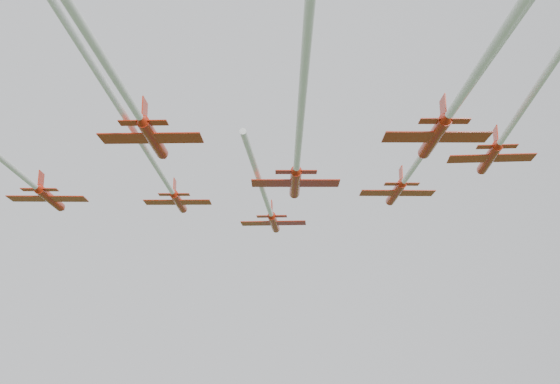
{
  "coord_description": "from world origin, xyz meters",
  "views": [
    {
      "loc": [
        -4.04,
        -77.88,
        38.7
      ],
      "look_at": [
        -5.79,
        2.06,
        59.84
      ],
      "focal_mm": 45.0,
      "sensor_mm": 36.0,
      "label": 1
    }
  ],
  "objects_px": {
    "jet_lead": "(269,208)",
    "jet_row3_right": "(529,100)",
    "jet_row2_left": "(157,167)",
    "jet_row3_mid": "(297,158)",
    "jet_row3_left": "(10,165)",
    "jet_row4_left": "(95,45)",
    "jet_row2_right": "(427,149)",
    "jet_row4_right": "(496,43)"
  },
  "relations": [
    {
      "from": "jet_lead",
      "to": "jet_row4_right",
      "type": "height_order",
      "value": "jet_lead"
    },
    {
      "from": "jet_lead",
      "to": "jet_row2_right",
      "type": "distance_m",
      "value": 29.32
    },
    {
      "from": "jet_row4_right",
      "to": "jet_row4_left",
      "type": "bearing_deg",
      "value": 174.71
    },
    {
      "from": "jet_lead",
      "to": "jet_row3_right",
      "type": "distance_m",
      "value": 43.29
    },
    {
      "from": "jet_row3_left",
      "to": "jet_row4_right",
      "type": "height_order",
      "value": "jet_row4_right"
    },
    {
      "from": "jet_row3_mid",
      "to": "jet_row4_left",
      "type": "relative_size",
      "value": 0.68
    },
    {
      "from": "jet_row3_left",
      "to": "jet_row3_right",
      "type": "relative_size",
      "value": 0.84
    },
    {
      "from": "jet_row2_left",
      "to": "jet_row3_right",
      "type": "xyz_separation_m",
      "value": [
        34.67,
        -16.23,
        0.85
      ]
    },
    {
      "from": "jet_row4_left",
      "to": "jet_row3_mid",
      "type": "bearing_deg",
      "value": 62.09
    },
    {
      "from": "jet_row2_left",
      "to": "jet_row3_right",
      "type": "height_order",
      "value": "jet_row3_right"
    },
    {
      "from": "jet_row3_right",
      "to": "jet_row4_left",
      "type": "bearing_deg",
      "value": -153.17
    },
    {
      "from": "jet_row2_right",
      "to": "jet_row3_left",
      "type": "xyz_separation_m",
      "value": [
        -40.41,
        -5.65,
        -3.24
      ]
    },
    {
      "from": "jet_lead",
      "to": "jet_row2_left",
      "type": "distance_m",
      "value": 23.18
    },
    {
      "from": "jet_row2_left",
      "to": "jet_row3_left",
      "type": "relative_size",
      "value": 1.12
    },
    {
      "from": "jet_row3_right",
      "to": "jet_row3_left",
      "type": "bearing_deg",
      "value": 175.31
    },
    {
      "from": "jet_row4_left",
      "to": "jet_row3_left",
      "type": "bearing_deg",
      "value": 123.89
    },
    {
      "from": "jet_row3_left",
      "to": "jet_row4_left",
      "type": "height_order",
      "value": "jet_row4_left"
    },
    {
      "from": "jet_lead",
      "to": "jet_row3_right",
      "type": "height_order",
      "value": "jet_row3_right"
    },
    {
      "from": "jet_row2_right",
      "to": "jet_row4_right",
      "type": "height_order",
      "value": "jet_row2_right"
    },
    {
      "from": "jet_row2_left",
      "to": "jet_row3_left",
      "type": "xyz_separation_m",
      "value": [
        -12.09,
        -9.32,
        -2.51
      ]
    },
    {
      "from": "jet_row2_left",
      "to": "jet_row4_right",
      "type": "height_order",
      "value": "jet_row2_left"
    },
    {
      "from": "jet_row3_mid",
      "to": "jet_row4_left",
      "type": "distance_m",
      "value": 28.11
    },
    {
      "from": "jet_row2_left",
      "to": "jet_row2_right",
      "type": "distance_m",
      "value": 28.57
    },
    {
      "from": "jet_row3_left",
      "to": "jet_row4_left",
      "type": "relative_size",
      "value": 0.77
    },
    {
      "from": "jet_row2_left",
      "to": "jet_row3_mid",
      "type": "relative_size",
      "value": 1.26
    },
    {
      "from": "jet_row3_right",
      "to": "jet_row4_right",
      "type": "relative_size",
      "value": 0.95
    },
    {
      "from": "jet_row3_right",
      "to": "jet_row4_right",
      "type": "height_order",
      "value": "jet_row3_right"
    },
    {
      "from": "jet_row4_left",
      "to": "jet_row2_left",
      "type": "bearing_deg",
      "value": 93.77
    },
    {
      "from": "jet_lead",
      "to": "jet_row4_left",
      "type": "bearing_deg",
      "value": -98.35
    },
    {
      "from": "jet_row4_left",
      "to": "jet_row4_right",
      "type": "relative_size",
      "value": 1.04
    },
    {
      "from": "jet_lead",
      "to": "jet_row4_right",
      "type": "xyz_separation_m",
      "value": [
        16.07,
        -52.23,
        -2.02
      ]
    },
    {
      "from": "jet_row3_mid",
      "to": "jet_row4_left",
      "type": "bearing_deg",
      "value": -119.66
    },
    {
      "from": "jet_row2_left",
      "to": "jet_row4_left",
      "type": "relative_size",
      "value": 0.86
    },
    {
      "from": "jet_row3_right",
      "to": "jet_row4_left",
      "type": "xyz_separation_m",
      "value": [
        -32.92,
        -14.05,
        -1.62
      ]
    },
    {
      "from": "jet_row2_right",
      "to": "jet_row4_left",
      "type": "distance_m",
      "value": 37.63
    },
    {
      "from": "jet_row2_left",
      "to": "jet_row4_left",
      "type": "xyz_separation_m",
      "value": [
        1.75,
        -30.28,
        -0.77
      ]
    },
    {
      "from": "jet_row3_left",
      "to": "jet_row4_right",
      "type": "xyz_separation_m",
      "value": [
        39.48,
        -22.69,
        0.76
      ]
    },
    {
      "from": "jet_lead",
      "to": "jet_row3_left",
      "type": "relative_size",
      "value": 0.87
    },
    {
      "from": "jet_row2_left",
      "to": "jet_row4_left",
      "type": "distance_m",
      "value": 30.34
    },
    {
      "from": "jet_row3_left",
      "to": "jet_lead",
      "type": "bearing_deg",
      "value": 49.3
    },
    {
      "from": "jet_row2_right",
      "to": "jet_row3_mid",
      "type": "height_order",
      "value": "jet_row2_right"
    },
    {
      "from": "jet_row2_left",
      "to": "jet_row3_right",
      "type": "distance_m",
      "value": 38.29
    }
  ]
}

